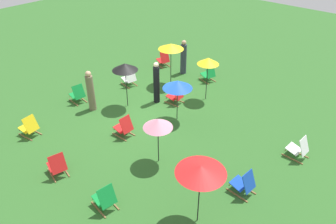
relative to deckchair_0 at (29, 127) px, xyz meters
name	(u,v)px	position (x,y,z in m)	size (l,w,h in m)	color
ground_plane	(146,112)	(-3.97, 2.10, -0.37)	(40.00, 40.00, 0.00)	#2D6026
deckchair_0	(29,127)	(0.00, 0.00, 0.00)	(0.58, 0.82, 0.83)	olive
deckchair_1	(57,165)	(0.50, 2.59, 0.00)	(0.64, 0.85, 0.83)	olive
deckchair_2	(299,149)	(-5.30, 7.95, 0.00)	(0.51, 0.78, 0.83)	olive
deckchair_3	(124,127)	(-2.29, 2.63, 0.00)	(0.48, 0.76, 0.83)	olive
deckchair_4	(129,78)	(-5.15, -0.15, 0.00)	(0.61, 0.84, 0.83)	olive
deckchair_5	(244,184)	(-2.65, 7.40, 0.00)	(0.53, 0.79, 0.83)	olive
deckchair_6	(208,74)	(-7.97, 2.38, 0.00)	(0.67, 0.86, 0.83)	olive
deckchair_7	(105,198)	(0.39, 4.78, 0.00)	(0.57, 0.82, 0.83)	olive
deckchair_8	(163,59)	(-7.82, -0.40, 0.00)	(0.68, 0.87, 0.83)	olive
deckchair_9	(176,95)	(-5.33, 2.53, 0.00)	(0.53, 0.79, 0.83)	olive
deckchair_10	(78,94)	(-2.63, -0.70, 0.00)	(0.55, 0.81, 0.83)	olive
umbrella_0	(125,67)	(-3.81, 1.16, 1.43)	(1.04, 1.04, 1.95)	black
umbrella_1	(158,123)	(-2.06, 4.55, 1.16)	(0.95, 0.95, 1.69)	black
umbrella_2	(208,61)	(-6.48, 3.31, 1.43)	(0.92, 0.92, 1.94)	black
umbrella_3	(178,84)	(-4.40, 3.40, 1.19)	(1.14, 1.14, 1.72)	black
umbrella_4	(171,46)	(-6.56, 1.20, 1.50)	(1.16, 1.16, 2.00)	black
umbrella_5	(201,170)	(-0.96, 6.99, 1.48)	(1.29, 1.29, 1.95)	black
person_0	(183,58)	(-7.85, 0.92, 0.46)	(0.30, 0.30, 1.73)	#333847
person_1	(156,83)	(-4.87, 1.86, 0.53)	(0.36, 0.36, 1.85)	black
person_2	(91,92)	(-2.66, 0.26, 0.47)	(0.38, 0.38, 1.75)	#72664C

